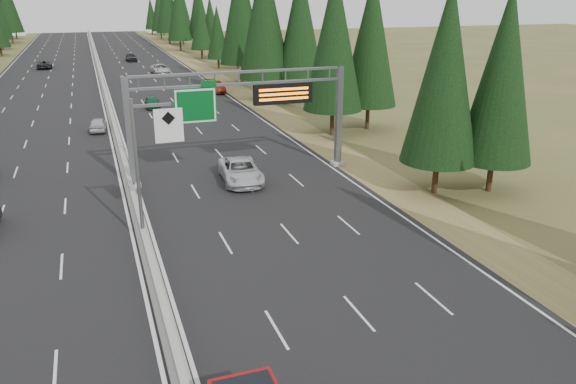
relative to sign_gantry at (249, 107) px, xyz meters
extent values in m
cube|color=black|center=(-8.92, 45.12, -5.23)|extent=(32.00, 260.00, 0.08)
cube|color=olive|center=(8.88, 45.12, -5.24)|extent=(3.60, 260.00, 0.06)
cube|color=gray|center=(-8.92, 45.12, -5.04)|extent=(0.70, 260.00, 0.30)
cube|color=gray|center=(-8.92, 45.12, -4.64)|extent=(0.30, 260.00, 0.60)
cube|color=slate|center=(-8.57, 0.12, -1.29)|extent=(0.45, 0.45, 7.80)
cube|color=gray|center=(-8.57, 0.12, -5.04)|extent=(0.90, 0.90, 0.30)
cube|color=slate|center=(7.28, 0.12, -1.29)|extent=(0.45, 0.45, 7.80)
cube|color=gray|center=(7.28, 0.12, -5.04)|extent=(0.90, 0.90, 0.30)
cube|color=slate|center=(-0.64, 0.12, 2.53)|extent=(15.85, 0.35, 0.16)
cube|color=slate|center=(-0.64, 0.12, 1.69)|extent=(15.85, 0.35, 0.16)
cube|color=#054C19|center=(-3.92, -0.13, 0.36)|extent=(3.00, 0.10, 2.50)
cube|color=silver|center=(-3.92, -0.19, 0.36)|extent=(2.85, 0.02, 2.35)
cube|color=#054C19|center=(-2.92, -0.13, 1.86)|extent=(1.10, 0.10, 0.45)
cube|color=black|center=(2.58, -0.18, 0.86)|extent=(4.50, 0.40, 1.50)
cube|color=orange|center=(2.58, -0.40, 1.21)|extent=(3.80, 0.02, 0.18)
cube|color=orange|center=(2.58, -0.40, 0.86)|extent=(3.80, 0.02, 0.18)
cube|color=orange|center=(2.58, -0.40, 0.51)|extent=(3.80, 0.02, 0.18)
cylinder|color=slate|center=(-8.92, -9.88, -1.19)|extent=(0.20, 0.20, 8.00)
cube|color=gray|center=(-8.92, -9.88, -5.09)|extent=(0.50, 0.50, 0.20)
cube|color=slate|center=(-7.92, -9.88, 2.41)|extent=(2.00, 0.15, 0.15)
cube|color=silver|center=(-7.12, -10.00, 1.31)|extent=(1.50, 0.06, 1.80)
cylinder|color=black|center=(11.06, -7.90, -4.13)|extent=(0.40, 0.40, 2.28)
cone|color=black|center=(11.06, -7.90, 2.98)|extent=(5.12, 5.12, 11.95)
cylinder|color=black|center=(14.82, -8.90, -4.15)|extent=(0.40, 0.40, 2.23)
cone|color=black|center=(14.82, -8.90, 2.82)|extent=(5.02, 5.02, 11.72)
cylinder|color=black|center=(11.02, 9.78, -4.01)|extent=(0.40, 0.40, 2.51)
cone|color=black|center=(11.02, 9.78, 3.83)|extent=(5.65, 5.65, 13.18)
cylinder|color=black|center=(15.50, 11.04, -4.04)|extent=(0.40, 0.40, 2.46)
cone|color=black|center=(15.50, 11.04, 3.63)|extent=(5.52, 5.52, 12.89)
cylinder|color=black|center=(10.28, 29.20, -3.81)|extent=(0.40, 0.40, 2.92)
cone|color=black|center=(10.28, 29.20, 5.32)|extent=(6.57, 6.57, 15.33)
cylinder|color=black|center=(14.29, 27.43, -3.94)|extent=(0.40, 0.40, 2.66)
cone|color=black|center=(14.29, 27.43, 4.38)|extent=(5.99, 5.99, 13.98)
cylinder|color=black|center=(11.42, 44.65, -3.79)|extent=(0.40, 0.40, 2.96)
cone|color=black|center=(11.42, 44.65, 5.45)|extent=(6.65, 6.65, 15.52)
cylinder|color=black|center=(14.20, 44.14, -3.99)|extent=(0.40, 0.40, 2.56)
cone|color=black|center=(14.20, 44.14, 4.02)|extent=(5.77, 5.77, 13.45)
cylinder|color=black|center=(11.87, 62.99, -4.38)|extent=(0.40, 0.40, 1.78)
cone|color=black|center=(11.87, 62.99, 1.18)|extent=(4.00, 4.00, 9.34)
cylinder|color=black|center=(15.25, 61.90, -4.32)|extent=(0.40, 0.40, 1.90)
cone|color=black|center=(15.25, 61.90, 1.60)|extent=(4.26, 4.26, 9.95)
cylinder|color=black|center=(12.08, 79.37, -4.29)|extent=(0.40, 0.40, 1.96)
cone|color=black|center=(12.08, 79.37, 1.85)|extent=(4.42, 4.42, 10.32)
cylinder|color=black|center=(14.79, 82.45, -4.27)|extent=(0.40, 0.40, 2.00)
cone|color=black|center=(14.79, 82.45, 1.98)|extent=(4.50, 4.50, 10.50)
cylinder|color=black|center=(10.53, 97.40, -4.01)|extent=(0.40, 0.40, 2.51)
cone|color=black|center=(10.53, 97.40, 3.83)|extent=(5.65, 5.65, 13.18)
cylinder|color=black|center=(15.84, 100.65, -3.97)|extent=(0.40, 0.40, 2.60)
cone|color=black|center=(15.84, 100.65, 4.17)|extent=(5.86, 5.86, 13.67)
cylinder|color=black|center=(10.98, 118.20, -3.77)|extent=(0.40, 0.40, 2.99)
cone|color=black|center=(10.98, 118.20, 5.57)|extent=(6.73, 6.73, 15.70)
cylinder|color=black|center=(14.22, 115.73, -3.98)|extent=(0.40, 0.40, 2.58)
cone|color=black|center=(14.22, 115.73, 4.09)|extent=(5.81, 5.81, 13.55)
cylinder|color=black|center=(10.86, 134.52, -4.08)|extent=(0.40, 0.40, 2.38)
cone|color=black|center=(10.86, 134.52, 3.37)|extent=(5.36, 5.36, 12.51)
cylinder|color=black|center=(14.29, 134.34, -4.32)|extent=(0.40, 0.40, 1.89)
cone|color=black|center=(14.29, 134.34, 1.58)|extent=(4.25, 4.25, 9.92)
cylinder|color=black|center=(10.44, 153.22, -4.34)|extent=(0.40, 0.40, 1.86)
cone|color=black|center=(10.44, 153.22, 1.48)|extent=(4.19, 4.19, 9.78)
cylinder|color=black|center=(14.10, 152.62, -3.83)|extent=(0.40, 0.40, 2.87)
cone|color=black|center=(14.10, 152.62, 5.15)|extent=(6.47, 6.47, 15.09)
cylinder|color=black|center=(-28.05, 99.09, -4.29)|extent=(0.40, 0.40, 1.96)
cylinder|color=black|center=(-29.50, 114.90, -4.02)|extent=(0.40, 0.40, 2.49)
cylinder|color=black|center=(-28.98, 132.68, -3.76)|extent=(0.40, 0.40, 3.02)
cone|color=black|center=(-28.98, 132.68, 5.68)|extent=(6.79, 6.79, 15.85)
cylinder|color=black|center=(-29.55, 150.39, -4.19)|extent=(0.40, 0.40, 2.15)
cone|color=black|center=(-29.55, 150.39, 2.54)|extent=(4.85, 4.85, 11.31)
cylinder|color=black|center=(-33.27, 153.09, -4.05)|extent=(0.40, 0.40, 2.44)
imported|color=silver|center=(-1.10, -1.33, -4.38)|extent=(3.15, 6.05, 1.63)
imported|color=#135632|center=(-3.90, 29.15, -4.50)|extent=(1.78, 4.12, 1.38)
imported|color=#5D160D|center=(5.58, 37.21, -4.43)|extent=(2.07, 4.74, 1.51)
imported|color=black|center=(5.54, 37.83, -4.44)|extent=(2.56, 5.35, 1.50)
imported|color=silver|center=(0.90, 59.25, -4.41)|extent=(3.04, 5.80, 1.56)
imported|color=#232326|center=(-2.23, 79.73, -4.37)|extent=(2.05, 4.83, 1.63)
imported|color=#B8B8B8|center=(-10.42, 18.80, -4.52)|extent=(1.95, 4.07, 1.34)
imported|color=black|center=(-18.07, 73.20, -4.44)|extent=(2.68, 5.50, 1.51)
camera|label=1|loc=(-10.82, -39.25, 7.89)|focal=35.00mm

